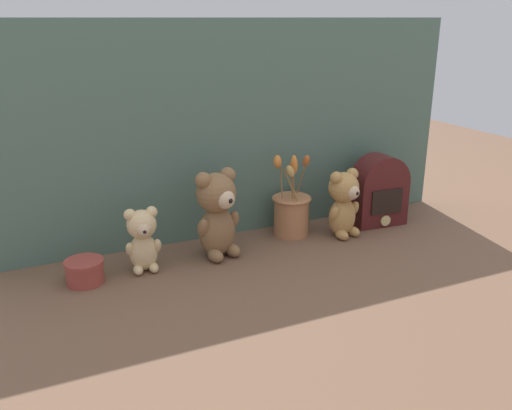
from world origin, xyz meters
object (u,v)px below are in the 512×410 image
flower_vase (291,211)px  teddy_bear_small (143,238)px  teddy_bear_medium (344,202)px  teddy_bear_large (217,212)px  decorative_tin_tall (85,271)px  vintage_radio (379,191)px

flower_vase → teddy_bear_small: bearing=-172.7°
teddy_bear_medium → flower_vase: bearing=152.3°
teddy_bear_large → flower_vase: size_ratio=0.96×
teddy_bear_small → flower_vase: (0.49, 0.06, -0.02)m
teddy_bear_small → decorative_tin_tall: 0.17m
vintage_radio → teddy_bear_small: bearing=-177.8°
teddy_bear_medium → decorative_tin_tall: (-0.79, 0.00, -0.08)m
teddy_bear_large → teddy_bear_medium: (0.42, -0.02, -0.02)m
teddy_bear_large → teddy_bear_small: 0.22m
teddy_bear_small → teddy_bear_large: bearing=1.6°
decorative_tin_tall → teddy_bear_small: bearing=2.9°
vintage_radio → decorative_tin_tall: (-0.96, -0.04, -0.08)m
teddy_bear_small → flower_vase: 0.49m
teddy_bear_small → flower_vase: size_ratio=0.67×
teddy_bear_large → flower_vase: (0.27, 0.06, -0.06)m
flower_vase → vintage_radio: (0.31, -0.03, 0.04)m
decorative_tin_tall → vintage_radio: bearing=2.3°
flower_vase → vintage_radio: 0.32m
flower_vase → vintage_radio: bearing=-5.8°
teddy_bear_large → vintage_radio: (0.58, 0.03, -0.02)m
teddy_bear_small → vintage_radio: bearing=2.2°
vintage_radio → flower_vase: bearing=174.2°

